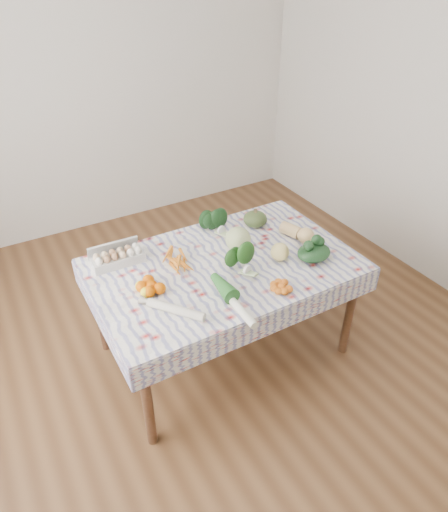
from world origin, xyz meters
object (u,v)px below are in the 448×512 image
(egg_carton, at_px, (118,258))
(butternut_squash, at_px, (298,231))
(cabbage, at_px, (238,239))
(grapefruit, at_px, (280,252))
(kabocha_squash, at_px, (255,219))
(dining_table, at_px, (224,274))

(egg_carton, distance_m, butternut_squash, 1.21)
(egg_carton, distance_m, cabbage, 0.78)
(egg_carton, xyz_separation_m, grapefruit, (0.91, -0.47, 0.02))
(cabbage, xyz_separation_m, butternut_squash, (0.43, -0.08, -0.03))
(egg_carton, bearing_deg, butternut_squash, -14.16)
(kabocha_squash, relative_size, cabbage, 1.01)
(dining_table, relative_size, kabocha_squash, 9.38)
(kabocha_squash, height_order, butternut_squash, butternut_squash)
(kabocha_squash, height_order, grapefruit, grapefruit)
(egg_carton, bearing_deg, dining_table, -28.36)
(dining_table, xyz_separation_m, cabbage, (0.16, 0.09, 0.17))
(egg_carton, xyz_separation_m, kabocha_squash, (1.01, -0.03, 0.01))
(dining_table, xyz_separation_m, kabocha_squash, (0.43, 0.30, 0.14))
(kabocha_squash, bearing_deg, dining_table, -145.09)
(butternut_squash, relative_size, grapefruit, 2.10)
(kabocha_squash, distance_m, butternut_squash, 0.33)
(egg_carton, xyz_separation_m, cabbage, (0.74, -0.24, 0.04))
(egg_carton, relative_size, butternut_squash, 1.32)
(egg_carton, xyz_separation_m, butternut_squash, (1.17, -0.32, 0.01))
(dining_table, distance_m, grapefruit, 0.39)
(kabocha_squash, bearing_deg, butternut_squash, -61.29)
(cabbage, bearing_deg, kabocha_squash, 37.82)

